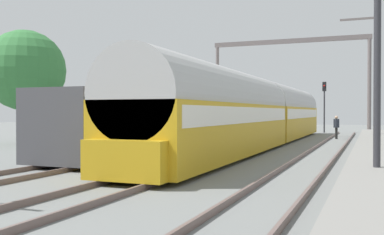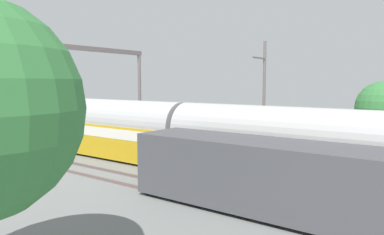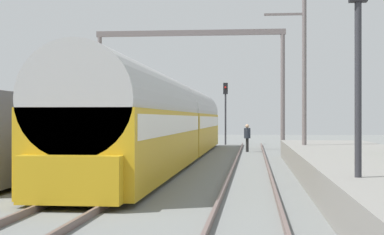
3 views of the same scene
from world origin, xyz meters
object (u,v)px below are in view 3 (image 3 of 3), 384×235
railway_signal_near (358,54)px  railway_signal_far (226,105)px  catenary_gantry (190,64)px  freight_car (32,135)px  person_crossing (247,135)px  passenger_train (170,121)px

railway_signal_near → railway_signal_far: size_ratio=1.09×
catenary_gantry → freight_car: bearing=-102.9°
railway_signal_far → person_crossing: bearing=-79.9°
railway_signal_near → passenger_train: bearing=110.1°
passenger_train → railway_signal_near: size_ratio=6.12×
freight_car → catenary_gantry: (4.01, 17.52, 4.15)m
catenary_gantry → person_crossing: bearing=-19.5°
freight_car → person_crossing: bearing=64.4°
freight_car → person_crossing: size_ratio=7.51×
passenger_train → catenary_gantry: catenary_gantry is taller
freight_car → railway_signal_near: (10.27, -9.08, 1.95)m
passenger_train → railway_signal_far: railway_signal_far is taller
person_crossing → catenary_gantry: (-3.75, 1.33, 4.60)m
freight_car → railway_signal_near: 13.85m
passenger_train → freight_car: passenger_train is taller
freight_car → railway_signal_far: bearing=77.4°
freight_car → railway_signal_far: 27.21m
railway_signal_far → catenary_gantry: 9.50m
railway_signal_near → catenary_gantry: catenary_gantry is taller
passenger_train → railway_signal_near: railway_signal_near is taller
passenger_train → person_crossing: 9.05m
freight_car → person_crossing: 17.97m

